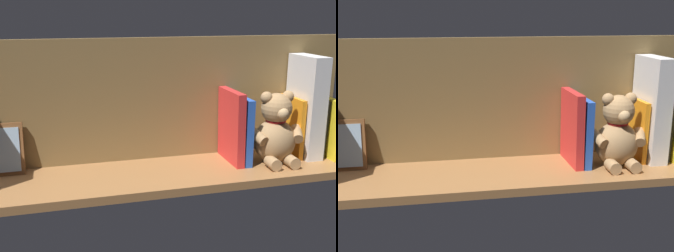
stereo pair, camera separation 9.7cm
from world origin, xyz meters
TOP-DOWN VIEW (x-y plane):
  - ground_plane at (0.00, 0.00)cm, footprint 112.99×26.30cm
  - shelf_back_panel at (0.00, -10.90)cm, footprint 112.99×1.50cm
  - book_0 at (-48.25, -1.46)cm, footprint 2.65×16.59cm
  - book_1 at (-45.74, -3.39)cm, footprint 2.01×12.72cm
  - dictionary_thick_white at (-42.08, -2.48)cm, footprint 4.97×14.35cm
  - book_2 at (-38.42, -3.40)cm, footprint 1.42×12.69cm
  - teddy_bear at (-30.49, 1.90)cm, footprint 16.50×13.06cm
  - book_3 at (-21.64, -2.53)cm, footprint 1.99×14.44cm
  - book_4 at (-19.02, -2.50)cm, footprint 2.62×14.50cm
  - picture_frame_leaning at (42.92, -7.64)cm, footprint 11.84×3.67cm

SIDE VIEW (x-z plane):
  - ground_plane at x=0.00cm, z-range -2.20..0.00cm
  - picture_frame_leaning at x=42.92cm, z-range -0.10..13.63cm
  - book_1 at x=-45.74cm, z-range -0.02..16.70cm
  - book_0 at x=-48.25cm, z-range 0.00..17.10cm
  - book_2 at x=-38.42cm, z-range 0.00..17.33cm
  - teddy_bear at x=-30.49cm, z-range -1.22..19.12cm
  - book_3 at x=-21.64cm, z-range 0.00..18.55cm
  - book_4 at x=-19.02cm, z-range -0.02..20.38cm
  - dictionary_thick_white at x=-42.08cm, z-range 0.00..29.29cm
  - shelf_back_panel at x=0.00cm, z-range 0.00..34.49cm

